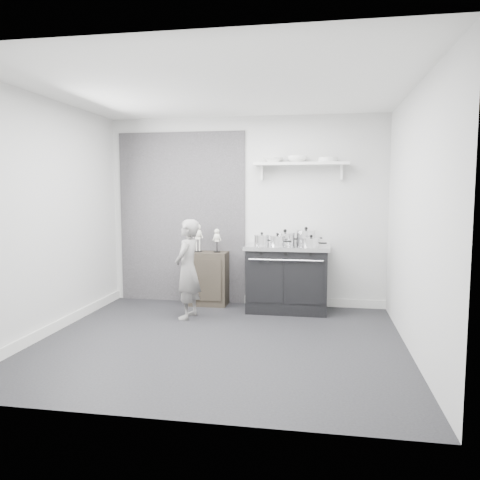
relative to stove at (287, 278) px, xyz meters
name	(u,v)px	position (x,y,z in m)	size (l,w,h in m)	color
ground	(219,341)	(-0.64, -1.48, -0.46)	(4.00, 4.00, 0.00)	black
room_shell	(214,192)	(-0.73, -1.33, 1.18)	(4.02, 3.62, 2.71)	#BBBBB9
wall_shelf	(301,165)	(0.16, 0.20, 1.55)	(1.30, 0.26, 0.24)	silver
stove	(287,278)	(0.00, 0.00, 0.00)	(1.14, 0.71, 0.91)	black
side_cabinet	(207,278)	(-1.17, 0.13, -0.07)	(0.59, 0.35, 0.77)	black
child	(188,269)	(-1.24, -0.61, 0.18)	(0.47, 0.31, 1.29)	slate
pot_front_left	(262,240)	(-0.35, -0.08, 0.52)	(0.29, 0.20, 0.18)	white
pot_back_left	(285,238)	(-0.05, 0.11, 0.53)	(0.37, 0.28, 0.21)	white
pot_back_right	(306,237)	(0.24, 0.12, 0.55)	(0.36, 0.27, 0.24)	white
pot_front_right	(311,242)	(0.32, -0.19, 0.52)	(0.32, 0.24, 0.16)	white
pot_front_center	(278,241)	(-0.13, -0.13, 0.52)	(0.29, 0.20, 0.17)	white
skeleton_full	(198,236)	(-1.30, 0.13, 0.54)	(0.13, 0.08, 0.46)	beige
skeleton_torso	(217,239)	(-1.02, 0.13, 0.51)	(0.11, 0.07, 0.39)	beige
bowl_large	(273,160)	(-0.23, 0.19, 1.61)	(0.27, 0.27, 0.07)	white
bowl_small	(297,159)	(0.10, 0.19, 1.62)	(0.27, 0.27, 0.09)	white
plate_stack	(328,160)	(0.52, 0.19, 1.61)	(0.27, 0.27, 0.06)	silver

